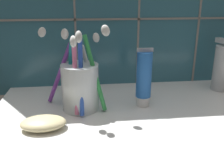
{
  "coord_description": "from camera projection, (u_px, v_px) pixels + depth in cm",
  "views": [
    {
      "loc": [
        -12.43,
        -46.71,
        25.55
      ],
      "look_at": [
        -7.12,
        1.25,
        8.89
      ],
      "focal_mm": 40.0,
      "sensor_mm": 36.0,
      "label": 1
    }
  ],
  "objects": [
    {
      "name": "sink_counter",
      "position": [
        146.0,
        116.0,
        0.53
      ],
      "size": [
        64.9,
        36.63,
        2.0
      ],
      "primitive_type": "cube",
      "color": "white",
      "rests_on": "ground"
    },
    {
      "name": "toothbrush_cup",
      "position": [
        80.0,
        84.0,
        0.53
      ],
      "size": [
        15.47,
        11.58,
        18.3
      ],
      "color": "silver",
      "rests_on": "sink_counter"
    },
    {
      "name": "toothpaste_tube",
      "position": [
        142.0,
        78.0,
        0.54
      ],
      "size": [
        3.46,
        3.3,
        12.97
      ],
      "color": "white",
      "rests_on": "sink_counter"
    },
    {
      "name": "sink_faucet",
      "position": [
        224.0,
        66.0,
        0.63
      ],
      "size": [
        4.82,
        10.28,
        13.15
      ],
      "rotation": [
        0.0,
        0.0,
        -1.32
      ],
      "color": "silver",
      "rests_on": "sink_counter"
    },
    {
      "name": "soap_bar",
      "position": [
        43.0,
        123.0,
        0.46
      ],
      "size": [
        8.36,
        5.57,
        2.22
      ],
      "primitive_type": "ellipsoid",
      "color": "beige",
      "rests_on": "sink_counter"
    }
  ]
}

